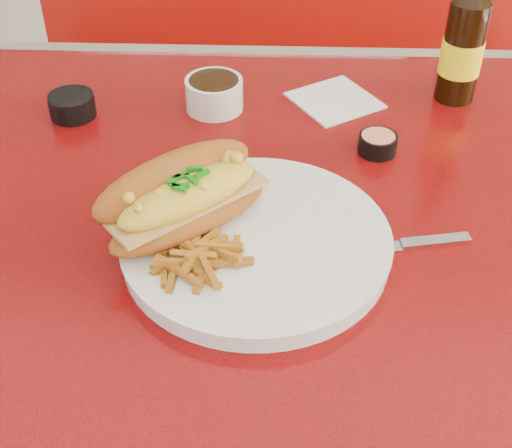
{
  "coord_description": "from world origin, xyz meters",
  "views": [
    {
      "loc": [
        -0.01,
        -0.72,
        1.31
      ],
      "look_at": [
        -0.03,
        -0.11,
        0.81
      ],
      "focal_mm": 50.0,
      "sensor_mm": 36.0,
      "label": 1
    }
  ],
  "objects_px": {
    "fork": "(321,218)",
    "beer_bottle": "(464,42)",
    "diner_table": "(279,286)",
    "sauce_cup_left": "(72,105)",
    "booth_bench_far": "(280,153)",
    "mac_hoagie": "(184,196)",
    "dinner_plate": "(256,243)",
    "knife": "(393,247)",
    "gravy_ramekin": "(214,93)",
    "sauce_cup_right": "(378,143)"
  },
  "relations": [
    {
      "from": "gravy_ramekin",
      "to": "beer_bottle",
      "type": "xyz_separation_m",
      "value": [
        0.36,
        0.05,
        0.07
      ]
    },
    {
      "from": "mac_hoagie",
      "to": "knife",
      "type": "bearing_deg",
      "value": -43.54
    },
    {
      "from": "mac_hoagie",
      "to": "sauce_cup_left",
      "type": "relative_size",
      "value": 2.57
    },
    {
      "from": "booth_bench_far",
      "to": "mac_hoagie",
      "type": "distance_m",
      "value": 1.05
    },
    {
      "from": "mac_hoagie",
      "to": "sauce_cup_left",
      "type": "bearing_deg",
      "value": 85.58
    },
    {
      "from": "booth_bench_far",
      "to": "knife",
      "type": "distance_m",
      "value": 1.04
    },
    {
      "from": "sauce_cup_left",
      "to": "knife",
      "type": "height_order",
      "value": "sauce_cup_left"
    },
    {
      "from": "booth_bench_far",
      "to": "fork",
      "type": "bearing_deg",
      "value": -87.0
    },
    {
      "from": "booth_bench_far",
      "to": "fork",
      "type": "height_order",
      "value": "booth_bench_far"
    },
    {
      "from": "dinner_plate",
      "to": "knife",
      "type": "xyz_separation_m",
      "value": [
        0.16,
        0.01,
        -0.01
      ]
    },
    {
      "from": "dinner_plate",
      "to": "knife",
      "type": "distance_m",
      "value": 0.16
    },
    {
      "from": "dinner_plate",
      "to": "sauce_cup_left",
      "type": "relative_size",
      "value": 4.58
    },
    {
      "from": "fork",
      "to": "knife",
      "type": "xyz_separation_m",
      "value": [
        0.08,
        -0.03,
        -0.02
      ]
    },
    {
      "from": "diner_table",
      "to": "mac_hoagie",
      "type": "relative_size",
      "value": 5.53
    },
    {
      "from": "diner_table",
      "to": "knife",
      "type": "xyz_separation_m",
      "value": [
        0.13,
        -0.1,
        0.16
      ]
    },
    {
      "from": "fork",
      "to": "sauce_cup_left",
      "type": "bearing_deg",
      "value": 58.15
    },
    {
      "from": "diner_table",
      "to": "sauce_cup_left",
      "type": "height_order",
      "value": "sauce_cup_left"
    },
    {
      "from": "beer_bottle",
      "to": "sauce_cup_right",
      "type": "bearing_deg",
      "value": -130.31
    },
    {
      "from": "mac_hoagie",
      "to": "sauce_cup_left",
      "type": "height_order",
      "value": "mac_hoagie"
    },
    {
      "from": "fork",
      "to": "booth_bench_far",
      "type": "bearing_deg",
      "value": 6.65
    },
    {
      "from": "knife",
      "to": "sauce_cup_left",
      "type": "bearing_deg",
      "value": 136.62
    },
    {
      "from": "gravy_ramekin",
      "to": "sauce_cup_left",
      "type": "xyz_separation_m",
      "value": [
        -0.21,
        -0.03,
        -0.01
      ]
    },
    {
      "from": "fork",
      "to": "dinner_plate",
      "type": "bearing_deg",
      "value": 119.86
    },
    {
      "from": "mac_hoagie",
      "to": "gravy_ramekin",
      "type": "relative_size",
      "value": 2.43
    },
    {
      "from": "diner_table",
      "to": "beer_bottle",
      "type": "height_order",
      "value": "beer_bottle"
    },
    {
      "from": "booth_bench_far",
      "to": "mac_hoagie",
      "type": "xyz_separation_m",
      "value": [
        -0.11,
        -0.9,
        0.54
      ]
    },
    {
      "from": "fork",
      "to": "sauce_cup_left",
      "type": "distance_m",
      "value": 0.43
    },
    {
      "from": "fork",
      "to": "sauce_cup_right",
      "type": "relative_size",
      "value": 2.83
    },
    {
      "from": "diner_table",
      "to": "booth_bench_far",
      "type": "bearing_deg",
      "value": 90.0
    },
    {
      "from": "gravy_ramekin",
      "to": "booth_bench_far",
      "type": "bearing_deg",
      "value": 80.44
    },
    {
      "from": "gravy_ramekin",
      "to": "beer_bottle",
      "type": "distance_m",
      "value": 0.37
    },
    {
      "from": "dinner_plate",
      "to": "sauce_cup_left",
      "type": "xyz_separation_m",
      "value": [
        -0.28,
        0.29,
        0.01
      ]
    },
    {
      "from": "mac_hoagie",
      "to": "fork",
      "type": "bearing_deg",
      "value": -35.31
    },
    {
      "from": "sauce_cup_left",
      "to": "booth_bench_far",
      "type": "bearing_deg",
      "value": 64.08
    },
    {
      "from": "mac_hoagie",
      "to": "beer_bottle",
      "type": "bearing_deg",
      "value": 1.94
    },
    {
      "from": "diner_table",
      "to": "booth_bench_far",
      "type": "height_order",
      "value": "booth_bench_far"
    },
    {
      "from": "mac_hoagie",
      "to": "dinner_plate",
      "type": "bearing_deg",
      "value": -55.54
    },
    {
      "from": "sauce_cup_left",
      "to": "beer_bottle",
      "type": "relative_size",
      "value": 0.36
    },
    {
      "from": "mac_hoagie",
      "to": "sauce_cup_right",
      "type": "height_order",
      "value": "mac_hoagie"
    },
    {
      "from": "fork",
      "to": "diner_table",
      "type": "bearing_deg",
      "value": 36.43
    },
    {
      "from": "diner_table",
      "to": "sauce_cup_left",
      "type": "xyz_separation_m",
      "value": [
        -0.31,
        0.18,
        0.18
      ]
    },
    {
      "from": "diner_table",
      "to": "sauce_cup_left",
      "type": "distance_m",
      "value": 0.4
    },
    {
      "from": "booth_bench_far",
      "to": "fork",
      "type": "xyz_separation_m",
      "value": [
        0.05,
        -0.88,
        0.5
      ]
    },
    {
      "from": "gravy_ramekin",
      "to": "knife",
      "type": "distance_m",
      "value": 0.38
    },
    {
      "from": "diner_table",
      "to": "sauce_cup_left",
      "type": "relative_size",
      "value": 14.19
    },
    {
      "from": "fork",
      "to": "knife",
      "type": "height_order",
      "value": "fork"
    },
    {
      "from": "fork",
      "to": "beer_bottle",
      "type": "relative_size",
      "value": 0.62
    },
    {
      "from": "beer_bottle",
      "to": "knife",
      "type": "distance_m",
      "value": 0.39
    },
    {
      "from": "knife",
      "to": "fork",
      "type": "bearing_deg",
      "value": 151.48
    },
    {
      "from": "fork",
      "to": "gravy_ramekin",
      "type": "height_order",
      "value": "gravy_ramekin"
    }
  ]
}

